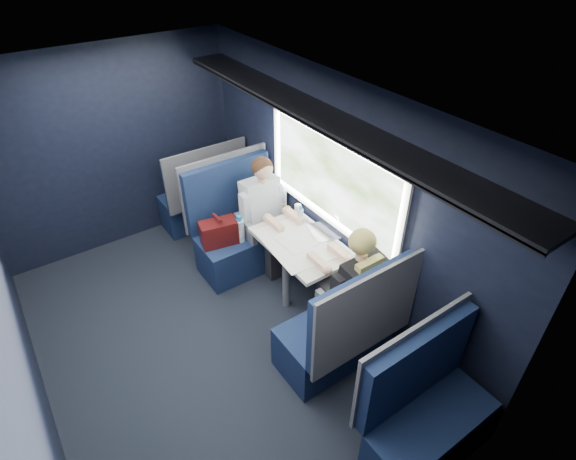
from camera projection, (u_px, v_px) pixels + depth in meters
ground at (210, 342)px, 4.27m from camera, size 2.80×4.20×0.01m
room_shell at (193, 213)px, 3.41m from camera, size 3.00×4.40×2.40m
table at (299, 249)px, 4.35m from camera, size 0.62×1.00×0.74m
seat_bay_near at (239, 232)px, 4.98m from camera, size 1.04×0.62×1.26m
seat_bay_far at (341, 332)px, 3.84m from camera, size 1.04×0.62×1.26m
seat_row_front at (203, 197)px, 5.61m from camera, size 1.04×0.51×1.16m
seat_row_back at (424, 414)px, 3.23m from camera, size 1.04×0.51×1.16m
man at (266, 210)px, 4.82m from camera, size 0.53×0.56×1.32m
woman at (354, 283)px, 3.88m from camera, size 0.53×0.56×1.32m
papers at (295, 243)px, 4.30m from camera, size 0.59×0.81×0.01m
laptop at (328, 225)px, 4.44m from camera, size 0.34×0.38×0.24m
bottle_small at (300, 216)px, 4.52m from camera, size 0.06×0.06×0.20m
cup at (298, 209)px, 4.71m from camera, size 0.07×0.07×0.09m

